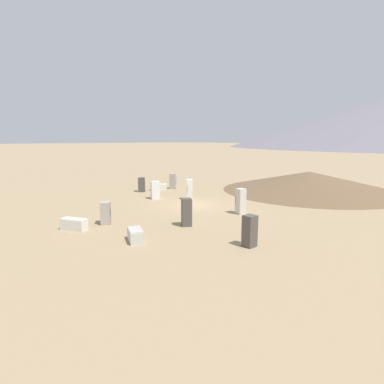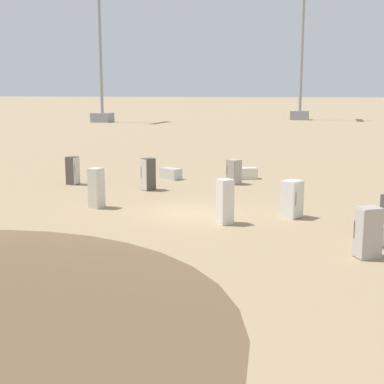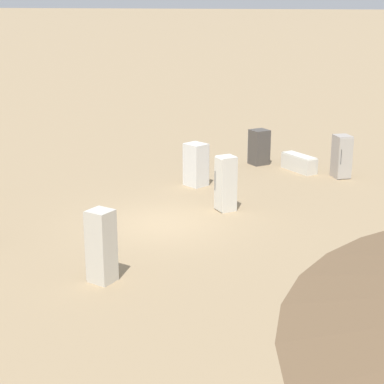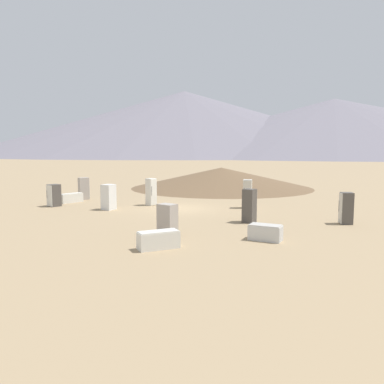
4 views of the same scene
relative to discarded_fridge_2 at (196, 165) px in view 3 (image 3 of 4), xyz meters
The scene contains 7 objects.
ground_plane 4.82m from the discarded_fridge_2, 87.34° to the right, with size 1000.00×1000.00×0.00m, color #9E8460.
discarded_fridge_2 is the anchor object (origin of this frame).
discarded_fridge_3 4.43m from the discarded_fridge_2, 67.76° to the left, with size 1.04×1.04×1.55m.
discarded_fridge_4 4.98m from the discarded_fridge_2, 43.78° to the left, with size 1.69×1.60×0.70m.
discarded_fridge_5 3.30m from the discarded_fridge_2, 55.22° to the right, with size 0.83×0.83×1.93m.
discarded_fridge_6 6.10m from the discarded_fridge_2, 28.34° to the left, with size 0.91×0.97×1.76m.
discarded_fridge_9 9.37m from the discarded_fridge_2, 88.35° to the right, with size 0.77×0.72×1.95m.
Camera 3 is at (6.82, -18.63, 7.05)m, focal length 60.00 mm.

